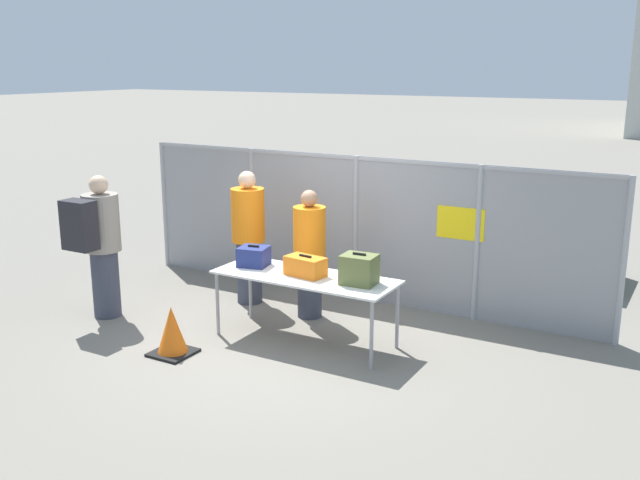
# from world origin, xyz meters

# --- Properties ---
(ground_plane) EXTENTS (120.00, 120.00, 0.00)m
(ground_plane) POSITION_xyz_m (0.00, 0.00, 0.00)
(ground_plane) COLOR slate
(fence_section) EXTENTS (6.72, 0.07, 1.94)m
(fence_section) POSITION_xyz_m (0.01, 1.77, 1.02)
(fence_section) COLOR #9EA0A5
(fence_section) RESTS_ON ground_plane
(inspection_table) EXTENTS (2.11, 0.78, 0.78)m
(inspection_table) POSITION_xyz_m (0.21, 0.11, 0.73)
(inspection_table) COLOR silver
(inspection_table) RESTS_ON ground_plane
(suitcase_navy) EXTENTS (0.39, 0.36, 0.25)m
(suitcase_navy) POSITION_xyz_m (-0.52, 0.16, 0.90)
(suitcase_navy) COLOR navy
(suitcase_navy) RESTS_ON inspection_table
(suitcase_orange) EXTENTS (0.48, 0.31, 0.24)m
(suitcase_orange) POSITION_xyz_m (0.22, 0.11, 0.89)
(suitcase_orange) COLOR orange
(suitcase_orange) RESTS_ON inspection_table
(suitcase_olive) EXTENTS (0.39, 0.32, 0.35)m
(suitcase_olive) POSITION_xyz_m (0.88, 0.14, 0.95)
(suitcase_olive) COLOR #566033
(suitcase_olive) RESTS_ON inspection_table
(traveler_hooded) EXTENTS (0.44, 0.69, 1.79)m
(traveler_hooded) POSITION_xyz_m (-2.40, -0.46, 0.99)
(traveler_hooded) COLOR #383D4C
(traveler_hooded) RESTS_ON ground_plane
(security_worker_near) EXTENTS (0.40, 0.40, 1.62)m
(security_worker_near) POSITION_xyz_m (-0.16, 0.85, 0.84)
(security_worker_near) COLOR #383D4C
(security_worker_near) RESTS_ON ground_plane
(security_worker_far) EXTENTS (0.44, 0.44, 1.76)m
(security_worker_far) POSITION_xyz_m (-1.15, 0.94, 0.91)
(security_worker_far) COLOR #383D4C
(security_worker_far) RESTS_ON ground_plane
(utility_trailer) EXTENTS (3.77, 1.98, 0.70)m
(utility_trailer) POSITION_xyz_m (1.47, 4.05, 0.40)
(utility_trailer) COLOR #4C6B47
(utility_trailer) RESTS_ON ground_plane
(traffic_cone) EXTENTS (0.44, 0.44, 0.55)m
(traffic_cone) POSITION_xyz_m (-0.86, -0.94, 0.25)
(traffic_cone) COLOR black
(traffic_cone) RESTS_ON ground_plane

